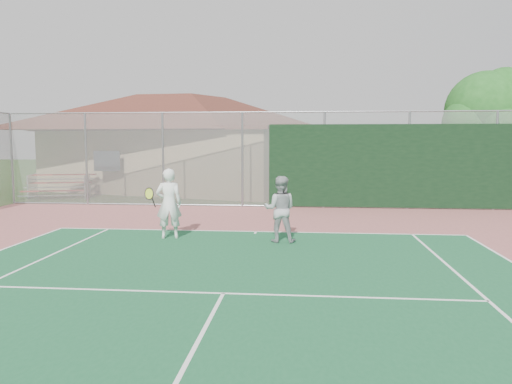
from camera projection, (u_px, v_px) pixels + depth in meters
The scene contains 6 objects.
back_fence at pixel (327, 163), 18.13m from camera, with size 20.08×0.11×3.53m.
clubhouse at pixel (183, 133), 25.40m from camera, with size 14.83×11.88×5.59m.
bleachers at pixel (59, 185), 21.75m from camera, with size 3.03×2.21×0.99m.
tree at pixel (488, 114), 20.75m from camera, with size 3.90×3.70×5.44m.
player_white_front at pixel (169, 204), 12.47m from camera, with size 0.93×0.69×1.76m.
player_grey_back at pixel (280, 210), 12.03m from camera, with size 0.80×0.63×1.60m.
Camera 1 is at (1.27, -1.33, 2.48)m, focal length 35.00 mm.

